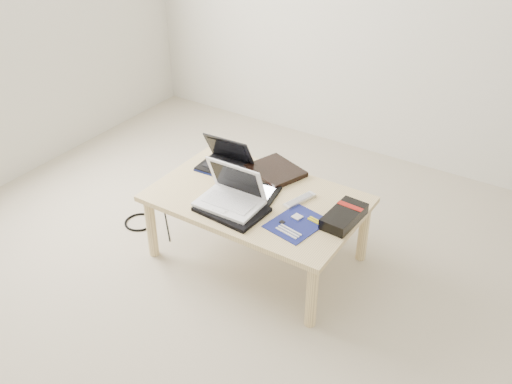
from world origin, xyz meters
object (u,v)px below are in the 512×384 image
Objects in this scene: coffee_table at (257,204)px; gpu_box at (344,216)px; netbook at (226,162)px; white_laptop at (231,195)px.

gpu_box is (0.48, 0.05, 0.08)m from coffee_table.
coffee_table is 4.00× the size of gpu_box.
coffee_table is at bearing -26.87° from netbook.
gpu_box is at bearing -7.92° from netbook.
white_laptop is at bearing -114.71° from coffee_table.
gpu_box reaches higher than coffee_table.
coffee_table is at bearing -174.26° from gpu_box.
netbook reaches higher than gpu_box.
gpu_box is at bearing 19.12° from white_laptop.
netbook reaches higher than coffee_table.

